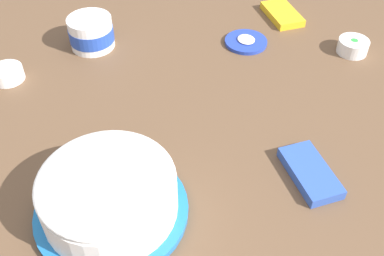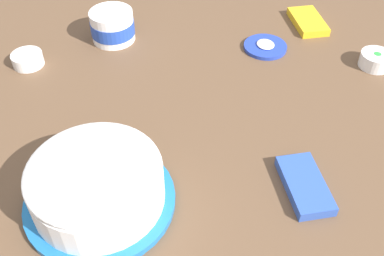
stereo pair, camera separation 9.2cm
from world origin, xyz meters
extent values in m
plane|color=brown|center=(0.00, 0.00, 0.00)|extent=(1.54, 1.54, 0.00)
cylinder|color=#1E6BB2|center=(0.17, -0.32, 0.01)|extent=(0.28, 0.28, 0.01)
cylinder|color=pink|center=(0.17, -0.32, 0.04)|extent=(0.22, 0.22, 0.06)
cylinder|color=white|center=(0.17, -0.32, 0.05)|extent=(0.24, 0.24, 0.07)
ellipsoid|color=white|center=(0.17, -0.32, 0.09)|extent=(0.24, 0.24, 0.04)
cylinder|color=white|center=(-0.37, -0.21, 0.04)|extent=(0.12, 0.12, 0.08)
cylinder|color=#2347B2|center=(-0.37, -0.21, 0.04)|extent=(0.12, 0.12, 0.04)
cylinder|color=white|center=(-0.37, -0.21, 0.08)|extent=(0.10, 0.10, 0.01)
cylinder|color=#233DAD|center=(-0.22, 0.17, 0.01)|extent=(0.11, 0.11, 0.01)
ellipsoid|color=white|center=(-0.22, 0.17, 0.01)|extent=(0.05, 0.05, 0.01)
cylinder|color=white|center=(-0.07, 0.41, 0.02)|extent=(0.08, 0.08, 0.04)
cylinder|color=green|center=(-0.07, 0.41, 0.02)|extent=(0.07, 0.07, 0.01)
ellipsoid|color=green|center=(-0.07, 0.41, 0.03)|extent=(0.06, 0.06, 0.02)
cylinder|color=white|center=(-0.32, -0.44, 0.02)|extent=(0.08, 0.08, 0.03)
cylinder|color=yellow|center=(-0.32, -0.44, 0.01)|extent=(0.07, 0.07, 0.01)
ellipsoid|color=yellow|center=(-0.32, -0.44, 0.02)|extent=(0.05, 0.05, 0.02)
cube|color=#2D51B2|center=(0.24, 0.06, 0.01)|extent=(0.15, 0.09, 0.02)
cube|color=yellow|center=(-0.30, 0.34, 0.01)|extent=(0.15, 0.09, 0.02)
camera|label=1|loc=(0.66, -0.38, 0.67)|focal=41.51mm
camera|label=2|loc=(0.69, -0.30, 0.67)|focal=41.51mm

